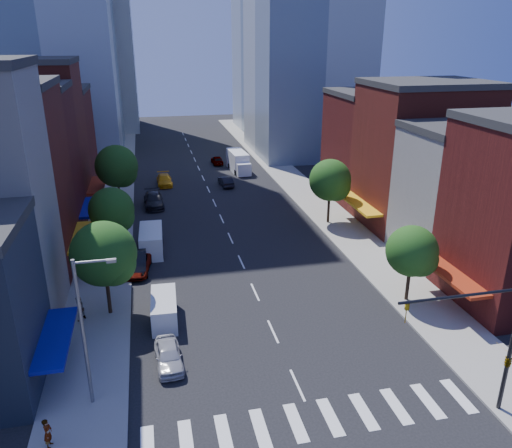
{
  "coord_description": "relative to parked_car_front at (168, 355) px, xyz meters",
  "views": [
    {
      "loc": [
        -7.83,
        -23.7,
        19.92
      ],
      "look_at": [
        0.67,
        14.64,
        5.0
      ],
      "focal_mm": 35.0,
      "sensor_mm": 36.0,
      "label": 1
    }
  ],
  "objects": [
    {
      "name": "pedestrian_near",
      "position": [
        -6.37,
        -5.76,
        0.3
      ],
      "size": [
        0.48,
        0.66,
        1.69
      ],
      "primitive_type": "imported",
      "rotation": [
        0.0,
        0.0,
        1.45
      ],
      "color": "#999999",
      "rests_on": "sidewalk_left"
    },
    {
      "name": "bldg_left_3",
      "position": [
        -13.5,
        25.24,
        6.8
      ],
      "size": [
        12.0,
        8.0,
        15.0
      ],
      "primitive_type": "cube",
      "color": "#501514",
      "rests_on": "ground"
    },
    {
      "name": "cargo_van_near",
      "position": [
        -0.0,
        5.28,
        0.26
      ],
      "size": [
        2.01,
        4.62,
        1.94
      ],
      "rotation": [
        0.0,
        0.0,
        -0.04
      ],
      "color": "silver",
      "rests_on": "ground"
    },
    {
      "name": "sidewalk_right",
      "position": [
        20.0,
        36.24,
        -0.62
      ],
      "size": [
        5.0,
        120.0,
        0.15
      ],
      "primitive_type": "cube",
      "color": "gray",
      "rests_on": "ground"
    },
    {
      "name": "tree_left_far",
      "position": [
        -3.85,
        32.16,
        4.5
      ],
      "size": [
        5.0,
        5.0,
        7.75
      ],
      "color": "black",
      "rests_on": "sidewalk_left"
    },
    {
      "name": "bldg_right_3",
      "position": [
        28.5,
        30.24,
        5.8
      ],
      "size": [
        12.0,
        10.0,
        13.0
      ],
      "primitive_type": "cube",
      "color": "#501514",
      "rests_on": "ground"
    },
    {
      "name": "traffic_car_oncoming",
      "position": [
        10.14,
        39.37,
        -0.01
      ],
      "size": [
        1.79,
        4.28,
        1.38
      ],
      "primitive_type": "imported",
      "rotation": [
        0.0,
        0.0,
        3.22
      ],
      "color": "black",
      "rests_on": "ground"
    },
    {
      "name": "bldg_left_4",
      "position": [
        -13.5,
        33.74,
        7.8
      ],
      "size": [
        12.0,
        9.0,
        17.0
      ],
      "primitive_type": "cube",
      "color": "#5B1D15",
      "rests_on": "ground"
    },
    {
      "name": "pedestrian_far",
      "position": [
        -6.12,
        6.61,
        0.4
      ],
      "size": [
        1.11,
        1.16,
        1.89
      ],
      "primitive_type": "imported",
      "rotation": [
        0.0,
        0.0,
        -2.18
      ],
      "color": "#999999",
      "rests_on": "sidewalk_left"
    },
    {
      "name": "streetlight",
      "position": [
        -4.31,
        -2.76,
        4.58
      ],
      "size": [
        2.25,
        0.25,
        9.0
      ],
      "color": "slate",
      "rests_on": "sidewalk_left"
    },
    {
      "name": "bldg_left_5",
      "position": [
        -13.5,
        43.24,
        5.8
      ],
      "size": [
        12.0,
        10.0,
        13.0
      ],
      "primitive_type": "cube",
      "color": "#501514",
      "rests_on": "ground"
    },
    {
      "name": "taxi",
      "position": [
        1.74,
        41.8,
        0.03
      ],
      "size": [
        2.16,
        5.05,
        1.45
      ],
      "primitive_type": "imported",
      "rotation": [
        0.0,
        0.0,
        0.03
      ],
      "color": "orange",
      "rests_on": "ground"
    },
    {
      "name": "bldg_right_2",
      "position": [
        28.5,
        20.24,
        6.8
      ],
      "size": [
        12.0,
        10.0,
        15.0
      ],
      "primitive_type": "cube",
      "color": "#5B1D15",
      "rests_on": "ground"
    },
    {
      "name": "traffic_car_far",
      "position": [
        10.77,
        52.21,
        -0.01
      ],
      "size": [
        1.73,
        4.1,
        1.38
      ],
      "primitive_type": "imported",
      "rotation": [
        0.0,
        0.0,
        3.16
      ],
      "color": "#999999",
      "rests_on": "ground"
    },
    {
      "name": "parked_car_third",
      "position": [
        -2.0,
        14.19,
        -0.03
      ],
      "size": [
        2.78,
        5.01,
        1.33
      ],
      "primitive_type": "imported",
      "rotation": [
        0.0,
        0.0,
        -0.12
      ],
      "color": "#999999",
      "rests_on": "ground"
    },
    {
      "name": "tree_left_mid",
      "position": [
        -3.85,
        18.16,
        3.83
      ],
      "size": [
        4.2,
        4.2,
        6.65
      ],
      "color": "black",
      "rests_on": "sidewalk_left"
    },
    {
      "name": "parked_car_rear",
      "position": [
        0.0,
        32.53,
        0.12
      ],
      "size": [
        2.47,
        5.69,
        1.63
      ],
      "primitive_type": "imported",
      "rotation": [
        0.0,
        0.0,
        0.03
      ],
      "color": "black",
      "rests_on": "ground"
    },
    {
      "name": "parked_car_front",
      "position": [
        0.0,
        0.0,
        0.0
      ],
      "size": [
        1.88,
        4.19,
        1.4
      ],
      "primitive_type": "imported",
      "rotation": [
        0.0,
        0.0,
        0.06
      ],
      "color": "#AEAEB3",
      "rests_on": "ground"
    },
    {
      "name": "tree_left_near",
      "position": [
        -3.85,
        7.16,
        4.17
      ],
      "size": [
        4.8,
        4.8,
        7.3
      ],
      "color": "black",
      "rests_on": "sidewalk_left"
    },
    {
      "name": "sidewalk_left",
      "position": [
        -5.0,
        36.24,
        -0.62
      ],
      "size": [
        5.0,
        120.0,
        0.15
      ],
      "primitive_type": "cube",
      "color": "gray",
      "rests_on": "ground"
    },
    {
      "name": "bldg_right_1",
      "position": [
        28.5,
        11.24,
        5.3
      ],
      "size": [
        12.0,
        8.0,
        12.0
      ],
      "primitive_type": "cube",
      "color": "#BDB7AE",
      "rests_on": "ground"
    },
    {
      "name": "tree_right_near",
      "position": [
        19.15,
        4.16,
        3.49
      ],
      "size": [
        4.0,
        4.0,
        6.2
      ],
      "color": "black",
      "rests_on": "sidewalk_right"
    },
    {
      "name": "ground",
      "position": [
        7.5,
        -3.76,
        -0.7
      ],
      "size": [
        220.0,
        220.0,
        0.0
      ],
      "primitive_type": "plane",
      "color": "black",
      "rests_on": "ground"
    },
    {
      "name": "tree_right_far",
      "position": [
        19.15,
        22.16,
        4.17
      ],
      "size": [
        4.6,
        4.6,
        7.2
      ],
      "color": "black",
      "rests_on": "sidewalk_right"
    },
    {
      "name": "traffic_signal",
      "position": [
        17.44,
        -8.26,
        3.46
      ],
      "size": [
        7.24,
        2.24,
        8.0
      ],
      "color": "black",
      "rests_on": "sidewalk_right"
    },
    {
      "name": "parked_car_second",
      "position": [
        -2.0,
        14.71,
        0.1
      ],
      "size": [
        1.81,
        4.89,
        1.6
      ],
      "primitive_type": "imported",
      "rotation": [
        0.0,
        0.0,
        -0.02
      ],
      "color": "black",
      "rests_on": "ground"
    },
    {
      "name": "cargo_van_far",
      "position": [
        -0.61,
        18.4,
        0.44
      ],
      "size": [
        2.36,
        5.46,
        2.3
      ],
      "rotation": [
        0.0,
        0.0,
        -0.03
      ],
      "color": "silver",
      "rests_on": "ground"
    },
    {
      "name": "crosswalk",
      "position": [
        7.5,
        -6.76,
        -0.69
      ],
      "size": [
        19.0,
        3.0,
        0.01
      ],
      "primitive_type": "cube",
      "color": "silver",
      "rests_on": "ground"
    },
    {
      "name": "box_truck",
      "position": [
        13.4,
        47.1,
        0.72
      ],
      "size": [
        2.67,
        7.59,
        3.01
      ],
      "rotation": [
        0.0,
        0.0,
        0.06
      ],
      "color": "white",
      "rests_on": "ground"
    }
  ]
}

